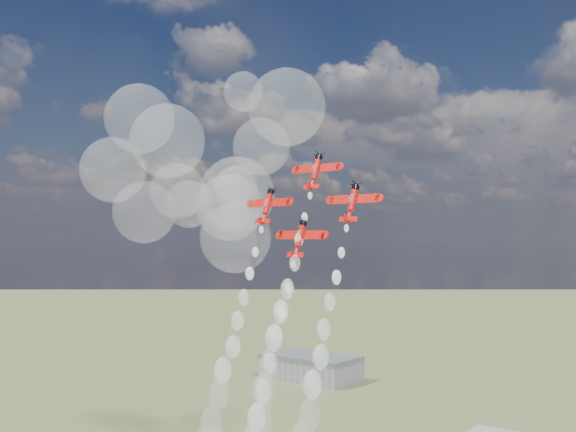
{
  "coord_description": "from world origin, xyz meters",
  "views": [
    {
      "loc": [
        91.84,
        -113.18,
        74.57
      ],
      "look_at": [
        -7.82,
        15.48,
        80.25
      ],
      "focal_mm": 42.0,
      "sensor_mm": 36.0,
      "label": 1
    }
  ],
  "objects_px": {
    "plane_left": "(267,205)",
    "plane_right": "(352,202)",
    "plane_lead": "(316,171)",
    "plane_slot": "(300,238)",
    "hangar": "(311,367)"
  },
  "relations": [
    {
      "from": "hangar",
      "to": "plane_slot",
      "type": "bearing_deg",
      "value": -54.85
    },
    {
      "from": "hangar",
      "to": "plane_lead",
      "type": "relative_size",
      "value": 3.81
    },
    {
      "from": "plane_left",
      "to": "plane_slot",
      "type": "xyz_separation_m",
      "value": [
        12.43,
        -3.22,
        -8.09
      ]
    },
    {
      "from": "plane_lead",
      "to": "plane_right",
      "type": "bearing_deg",
      "value": -14.52
    },
    {
      "from": "plane_slot",
      "to": "plane_right",
      "type": "bearing_deg",
      "value": 14.52
    },
    {
      "from": "plane_lead",
      "to": "plane_left",
      "type": "height_order",
      "value": "plane_lead"
    },
    {
      "from": "plane_left",
      "to": "plane_right",
      "type": "xyz_separation_m",
      "value": [
        24.86,
        0.0,
        0.0
      ]
    },
    {
      "from": "plane_lead",
      "to": "plane_left",
      "type": "bearing_deg",
      "value": -165.48
    },
    {
      "from": "hangar",
      "to": "plane_right",
      "type": "distance_m",
      "value": 223.64
    },
    {
      "from": "plane_lead",
      "to": "plane_right",
      "type": "height_order",
      "value": "plane_lead"
    },
    {
      "from": "plane_lead",
      "to": "plane_slot",
      "type": "bearing_deg",
      "value": -90.0
    },
    {
      "from": "hangar",
      "to": "plane_left",
      "type": "bearing_deg",
      "value": -57.28
    },
    {
      "from": "plane_lead",
      "to": "plane_slot",
      "type": "xyz_separation_m",
      "value": [
        0.0,
        -6.44,
        -16.17
      ]
    },
    {
      "from": "plane_slot",
      "to": "hangar",
      "type": "bearing_deg",
      "value": 125.15
    },
    {
      "from": "plane_lead",
      "to": "plane_left",
      "type": "distance_m",
      "value": 15.18
    }
  ]
}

